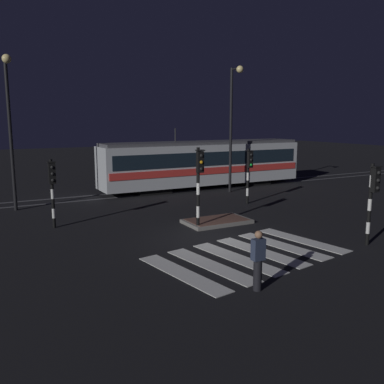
# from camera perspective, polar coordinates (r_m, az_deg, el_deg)

# --- Properties ---
(ground_plane) EXTENTS (120.00, 120.00, 0.00)m
(ground_plane) POSITION_cam_1_polar(r_m,az_deg,el_deg) (16.59, 3.31, -6.50)
(ground_plane) COLOR black
(rail_near) EXTENTS (80.00, 0.12, 0.03)m
(rail_near) POSITION_cam_1_polar(r_m,az_deg,el_deg) (25.89, -8.90, -0.62)
(rail_near) COLOR #59595E
(rail_near) RESTS_ON ground
(rail_far) EXTENTS (80.00, 0.12, 0.03)m
(rail_far) POSITION_cam_1_polar(r_m,az_deg,el_deg) (27.23, -9.90, -0.14)
(rail_far) COLOR #59595E
(rail_far) RESTS_ON ground
(crosswalk_zebra) EXTENTS (7.13, 5.03, 0.02)m
(crosswalk_zebra) POSITION_cam_1_polar(r_m,az_deg,el_deg) (14.82, 7.88, -8.56)
(crosswalk_zebra) COLOR silver
(crosswalk_zebra) RESTS_ON ground
(traffic_island) EXTENTS (2.95, 1.75, 0.18)m
(traffic_island) POSITION_cam_1_polar(r_m,az_deg,el_deg) (19.10, 3.44, -4.03)
(traffic_island) COLOR slate
(traffic_island) RESTS_ON ground
(traffic_light_median_centre) EXTENTS (0.36, 0.42, 3.54)m
(traffic_light_median_centre) POSITION_cam_1_polar(r_m,az_deg,el_deg) (17.57, 0.98, 2.22)
(traffic_light_median_centre) COLOR black
(traffic_light_median_centre) RESTS_ON ground
(traffic_light_corner_near_right) EXTENTS (0.36, 0.42, 3.11)m
(traffic_light_corner_near_right) POSITION_cam_1_polar(r_m,az_deg,el_deg) (16.69, 23.63, -0.01)
(traffic_light_corner_near_right) COLOR black
(traffic_light_corner_near_right) RESTS_ON ground
(traffic_light_corner_far_left) EXTENTS (0.36, 0.42, 3.02)m
(traffic_light_corner_far_left) POSITION_cam_1_polar(r_m,az_deg,el_deg) (18.79, -18.68, 1.15)
(traffic_light_corner_far_left) COLOR black
(traffic_light_corner_far_left) RESTS_ON ground
(traffic_light_corner_far_right) EXTENTS (0.36, 0.42, 3.11)m
(traffic_light_corner_far_right) POSITION_cam_1_polar(r_m,az_deg,el_deg) (23.32, 7.86, 3.32)
(traffic_light_corner_far_right) COLOR black
(traffic_light_corner_far_right) RESTS_ON ground
(street_lamp_trackside_right) EXTENTS (0.44, 1.21, 7.95)m
(street_lamp_trackside_right) POSITION_cam_1_polar(r_m,az_deg,el_deg) (26.84, 5.67, 10.45)
(street_lamp_trackside_right) COLOR black
(street_lamp_trackside_right) RESTS_ON ground
(street_lamp_trackside_left) EXTENTS (0.44, 1.21, 7.78)m
(street_lamp_trackside_left) POSITION_cam_1_polar(r_m,az_deg,el_deg) (22.99, -23.82, 9.55)
(street_lamp_trackside_left) COLOR black
(street_lamp_trackside_left) RESTS_ON ground
(tram) EXTENTS (14.73, 2.58, 4.15)m
(tram) POSITION_cam_1_polar(r_m,az_deg,el_deg) (28.71, 1.65, 4.00)
(tram) COLOR silver
(tram) RESTS_ON ground
(pedestrian_waiting_at_kerb) EXTENTS (0.36, 0.24, 1.71)m
(pedestrian_waiting_at_kerb) POSITION_cam_1_polar(r_m,az_deg,el_deg) (11.66, 9.07, -9.24)
(pedestrian_waiting_at_kerb) COLOR black
(pedestrian_waiting_at_kerb) RESTS_ON ground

